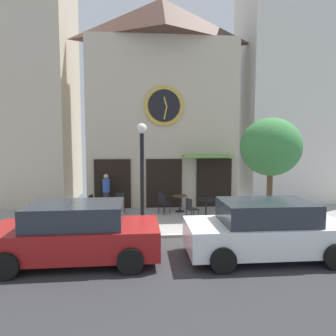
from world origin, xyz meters
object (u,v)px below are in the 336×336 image
at_px(cafe_chair_left_end, 163,202).
at_px(cafe_chair_near_lamp, 191,208).
at_px(street_lamp, 142,176).
at_px(cafe_chair_under_awning, 93,204).
at_px(pedestrian_blue, 106,192).
at_px(cafe_chair_mid_row, 112,210).
at_px(cafe_chair_right_end, 94,209).
at_px(parked_car_white, 266,230).
at_px(cafe_table_near_curb, 110,206).
at_px(cafe_table_leftmost, 180,200).
at_px(cafe_table_center_left, 206,204).
at_px(street_tree, 271,147).
at_px(cafe_chair_curbside, 120,201).
at_px(parked_car_red, 76,233).

bearing_deg(cafe_chair_left_end, cafe_chair_near_lamp, -50.16).
bearing_deg(street_lamp, cafe_chair_under_awning, 134.65).
distance_m(street_lamp, pedestrian_blue, 3.62).
xyz_separation_m(street_lamp, cafe_chair_left_end, (0.88, 2.24, -1.39)).
relative_size(cafe_chair_mid_row, cafe_chair_right_end, 1.00).
distance_m(cafe_chair_right_end, parked_car_white, 6.56).
bearing_deg(street_lamp, cafe_chair_near_lamp, 27.72).
relative_size(cafe_table_near_curb, cafe_chair_under_awning, 0.85).
relative_size(cafe_table_leftmost, cafe_chair_near_lamp, 0.80).
bearing_deg(cafe_chair_mid_row, cafe_table_center_left, 8.60).
height_order(cafe_chair_under_awning, cafe_chair_near_lamp, same).
relative_size(street_lamp, parked_car_white, 0.88).
distance_m(street_tree, cafe_chair_under_awning, 7.41).
bearing_deg(street_tree, cafe_table_near_curb, 160.47).
bearing_deg(cafe_chair_right_end, cafe_chair_curbside, 57.71).
bearing_deg(cafe_chair_under_awning, cafe_chair_mid_row, -52.57).
bearing_deg(street_tree, cafe_chair_under_awning, 159.84).
distance_m(street_lamp, parked_car_red, 3.46).
height_order(street_tree, cafe_chair_under_awning, street_tree).
bearing_deg(street_lamp, parked_car_red, -121.94).
bearing_deg(cafe_chair_curbside, cafe_table_near_curb, -113.14).
height_order(cafe_chair_under_awning, pedestrian_blue, pedestrian_blue).
bearing_deg(cafe_chair_under_awning, cafe_table_center_left, -7.12).
relative_size(cafe_table_center_left, cafe_chair_left_end, 0.89).
distance_m(street_lamp, cafe_chair_under_awning, 3.25).
relative_size(cafe_chair_curbside, parked_car_red, 0.21).
relative_size(cafe_table_center_left, cafe_chair_under_awning, 0.89).
distance_m(cafe_chair_curbside, parked_car_red, 5.34).
height_order(cafe_table_near_curb, cafe_table_leftmost, cafe_table_near_curb).
bearing_deg(pedestrian_blue, parked_car_red, -91.05).
xyz_separation_m(street_lamp, cafe_table_leftmost, (1.67, 2.58, -1.41)).
bearing_deg(street_tree, cafe_chair_left_end, 144.83).
xyz_separation_m(street_tree, parked_car_white, (-1.19, -2.56, -2.17)).
height_order(cafe_table_near_curb, cafe_chair_mid_row, cafe_chair_mid_row).
bearing_deg(cafe_table_center_left, street_lamp, -150.11).
height_order(cafe_table_leftmost, pedestrian_blue, pedestrian_blue).
distance_m(pedestrian_blue, parked_car_red, 5.83).
distance_m(street_lamp, cafe_chair_mid_row, 2.04).
height_order(street_lamp, cafe_table_near_curb, street_lamp).
distance_m(cafe_table_center_left, parked_car_white, 4.46).
bearing_deg(parked_car_white, cafe_chair_mid_row, 139.70).
distance_m(cafe_chair_mid_row, cafe_chair_right_end, 0.71).
height_order(street_lamp, cafe_table_center_left, street_lamp).
relative_size(cafe_table_near_curb, parked_car_white, 0.18).
bearing_deg(parked_car_white, cafe_chair_near_lamp, 110.04).
relative_size(street_lamp, cafe_chair_near_lamp, 4.19).
relative_size(street_lamp, cafe_table_near_curb, 4.95).
distance_m(cafe_table_leftmost, cafe_chair_curbside, 2.65).
xyz_separation_m(cafe_chair_under_awning, cafe_chair_near_lamp, (3.97, -1.09, 0.00)).
relative_size(cafe_chair_right_end, parked_car_white, 0.21).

